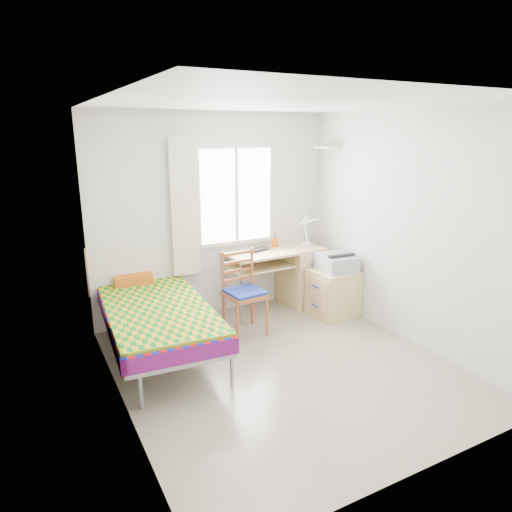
% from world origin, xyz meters
% --- Properties ---
extents(floor, '(3.50, 3.50, 0.00)m').
position_xyz_m(floor, '(0.00, 0.00, 0.00)').
color(floor, '#BCAD93').
rests_on(floor, ground).
extents(ceiling, '(3.50, 3.50, 0.00)m').
position_xyz_m(ceiling, '(0.00, 0.00, 2.60)').
color(ceiling, white).
rests_on(ceiling, wall_back).
extents(wall_back, '(3.20, 0.00, 3.20)m').
position_xyz_m(wall_back, '(0.00, 1.75, 1.30)').
color(wall_back, silver).
rests_on(wall_back, ground).
extents(wall_left, '(0.00, 3.50, 3.50)m').
position_xyz_m(wall_left, '(-1.60, 0.00, 1.30)').
color(wall_left, silver).
rests_on(wall_left, ground).
extents(wall_right, '(0.00, 3.50, 3.50)m').
position_xyz_m(wall_right, '(1.60, 0.00, 1.30)').
color(wall_right, silver).
rests_on(wall_right, ground).
extents(window, '(1.10, 0.04, 1.30)m').
position_xyz_m(window, '(0.30, 1.73, 1.55)').
color(window, white).
rests_on(window, wall_back).
extents(curtain, '(0.35, 0.05, 1.70)m').
position_xyz_m(curtain, '(-0.42, 1.68, 1.45)').
color(curtain, beige).
rests_on(curtain, wall_back).
extents(floating_shelf, '(0.20, 0.32, 0.03)m').
position_xyz_m(floating_shelf, '(1.49, 1.40, 2.15)').
color(floating_shelf, white).
rests_on(floating_shelf, wall_right).
extents(bed, '(1.20, 2.33, 0.98)m').
position_xyz_m(bed, '(-1.05, 1.03, 0.47)').
color(bed, '#92959A').
rests_on(bed, floor).
extents(desk, '(1.35, 0.66, 0.83)m').
position_xyz_m(desk, '(1.09, 1.45, 0.45)').
color(desk, tan).
rests_on(desk, floor).
extents(chair, '(0.47, 0.47, 1.00)m').
position_xyz_m(chair, '(0.04, 0.99, 0.56)').
color(chair, '#AA5720').
rests_on(chair, floor).
extents(cabinet, '(0.60, 0.53, 0.61)m').
position_xyz_m(cabinet, '(1.29, 0.88, 0.31)').
color(cabinet, '#DABB6F').
rests_on(cabinet, floor).
extents(printer, '(0.46, 0.52, 0.21)m').
position_xyz_m(printer, '(1.33, 0.91, 0.72)').
color(printer, '#A8ACB0').
rests_on(printer, cabinet).
extents(laptop, '(0.41, 0.33, 0.03)m').
position_xyz_m(laptop, '(0.54, 1.48, 0.84)').
color(laptop, black).
rests_on(laptop, desk).
extents(pen_cup, '(0.09, 0.09, 0.11)m').
position_xyz_m(pen_cup, '(0.82, 1.60, 0.88)').
color(pen_cup, '#CC6C16').
rests_on(pen_cup, desk).
extents(task_lamp, '(0.24, 0.34, 0.46)m').
position_xyz_m(task_lamp, '(1.17, 1.34, 1.12)').
color(task_lamp, white).
rests_on(task_lamp, desk).
extents(book, '(0.20, 0.27, 0.02)m').
position_xyz_m(book, '(0.50, 1.46, 0.59)').
color(book, gray).
rests_on(book, desk).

